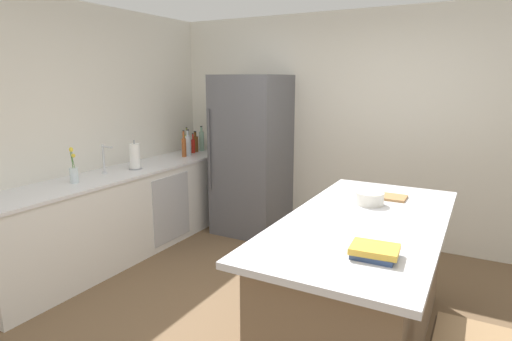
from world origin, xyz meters
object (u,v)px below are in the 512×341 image
(gin_bottle, at_px, (202,141))
(refrigerator, at_px, (252,155))
(paper_towel_roll, at_px, (135,157))
(vinegar_bottle, at_px, (184,147))
(kitchen_island, at_px, (361,283))
(mixing_bowl, at_px, (370,198))
(whiskey_bottle, at_px, (195,144))
(sink_faucet, at_px, (105,159))
(soda_bottle, at_px, (188,145))
(cookbook_stack, at_px, (374,251))
(olive_oil_bottle, at_px, (187,144))
(flower_vase, at_px, (74,172))
(hot_sauce_bottle, at_px, (193,146))
(cutting_board, at_px, (384,196))

(gin_bottle, bearing_deg, refrigerator, -11.70)
(paper_towel_roll, height_order, vinegar_bottle, vinegar_bottle)
(kitchen_island, height_order, mixing_bowl, mixing_bowl)
(paper_towel_roll, bearing_deg, whiskey_bottle, 95.00)
(refrigerator, relative_size, mixing_bowl, 9.18)
(sink_faucet, height_order, soda_bottle, soda_bottle)
(soda_bottle, distance_m, cookbook_stack, 3.51)
(kitchen_island, relative_size, olive_oil_bottle, 6.01)
(mixing_bowl, bearing_deg, kitchen_island, -80.43)
(whiskey_bottle, bearing_deg, olive_oil_bottle, -88.59)
(soda_bottle, bearing_deg, cookbook_stack, -36.55)
(refrigerator, bearing_deg, gin_bottle, 168.30)
(vinegar_bottle, bearing_deg, whiskey_bottle, 105.61)
(mixing_bowl, bearing_deg, refrigerator, 142.49)
(olive_oil_bottle, bearing_deg, sink_faucet, -89.92)
(flower_vase, bearing_deg, sink_faucet, 97.21)
(vinegar_bottle, bearing_deg, mixing_bowl, -22.32)
(gin_bottle, relative_size, hot_sauce_bottle, 1.29)
(refrigerator, distance_m, gin_bottle, 0.90)
(flower_vase, bearing_deg, olive_oil_bottle, 91.76)
(cutting_board, bearing_deg, soda_bottle, 161.06)
(paper_towel_roll, relative_size, olive_oil_bottle, 0.90)
(whiskey_bottle, height_order, cookbook_stack, whiskey_bottle)
(mixing_bowl, bearing_deg, gin_bottle, 149.85)
(whiskey_bottle, height_order, olive_oil_bottle, olive_oil_bottle)
(refrigerator, bearing_deg, mixing_bowl, -37.51)
(hot_sauce_bottle, xyz_separation_m, cookbook_stack, (2.88, -2.27, -0.04))
(soda_bottle, xyz_separation_m, cookbook_stack, (2.82, -2.09, -0.08))
(sink_faucet, height_order, paper_towel_roll, paper_towel_roll)
(refrigerator, bearing_deg, whiskey_bottle, 175.29)
(refrigerator, relative_size, cookbook_stack, 7.46)
(soda_bottle, height_order, vinegar_bottle, same)
(paper_towel_roll, bearing_deg, vinegar_bottle, 90.12)
(kitchen_island, distance_m, flower_vase, 2.71)
(soda_bottle, bearing_deg, gin_bottle, 99.22)
(paper_towel_roll, xyz_separation_m, whiskey_bottle, (-0.11, 1.21, -0.02))
(paper_towel_roll, relative_size, gin_bottle, 0.93)
(vinegar_bottle, xyz_separation_m, cutting_board, (2.60, -0.79, -0.09))
(whiskey_bottle, distance_m, vinegar_bottle, 0.39)
(refrigerator, height_order, soda_bottle, refrigerator)
(refrigerator, distance_m, sink_faucet, 1.71)
(whiskey_bottle, xyz_separation_m, soda_bottle, (0.09, -0.27, 0.02))
(cookbook_stack, bearing_deg, mixing_bowl, 105.27)
(kitchen_island, bearing_deg, whiskey_bottle, 146.91)
(sink_faucet, relative_size, soda_bottle, 0.91)
(paper_towel_roll, xyz_separation_m, cookbook_stack, (2.80, -1.15, -0.07))
(sink_faucet, relative_size, cutting_board, 0.90)
(whiskey_bottle, distance_m, olive_oil_bottle, 0.18)
(vinegar_bottle, bearing_deg, hot_sauce_bottle, 105.03)
(vinegar_bottle, height_order, cookbook_stack, vinegar_bottle)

